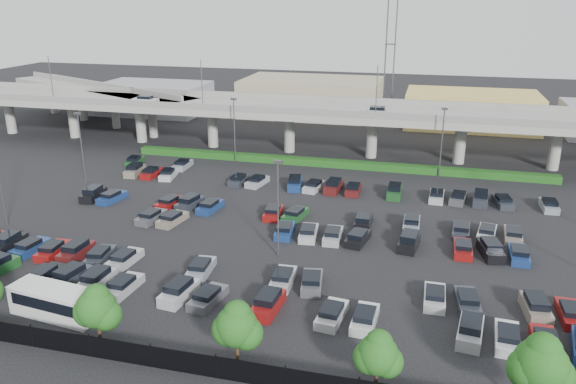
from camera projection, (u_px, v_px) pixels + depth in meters
The scene contains 11 objects.
ground at pixel (296, 227), 65.38m from camera, with size 280.00×280.00×0.00m, color black.
overpass at pixel (341, 114), 92.34m from camera, with size 150.00×13.00×15.80m.
on_ramp at pixel (99, 92), 114.67m from camera, with size 50.93×30.13×8.80m.
hedge at pixel (334, 163), 88.04m from camera, with size 66.00×1.60×1.10m, color #1A4213.
fence at pixel (202, 365), 39.51m from camera, with size 70.00×0.10×2.00m.
tree_row at pixel (218, 323), 39.81m from camera, with size 65.07×3.66×5.94m.
shuttle_bus at pixel (55, 301), 46.88m from camera, with size 8.11×3.66×2.52m.
parked_cars at pixel (281, 233), 62.08m from camera, with size 62.96×41.65×1.67m.
light_poles at pixel (267, 168), 66.10m from camera, with size 66.90×48.38×10.30m.
distant_buildings at pixel (423, 105), 117.70m from camera, with size 138.00×24.00×9.00m.
comm_tower at pixel (391, 41), 126.87m from camera, with size 2.40×2.40×30.00m.
Camera 1 is at (14.07, -58.67, 25.51)m, focal length 35.00 mm.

